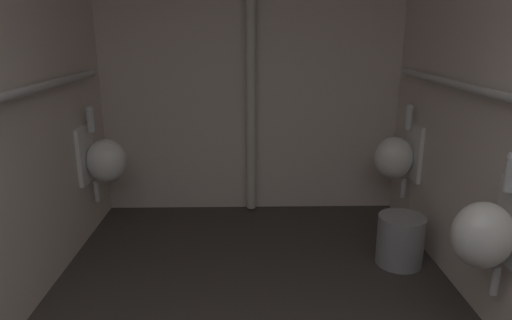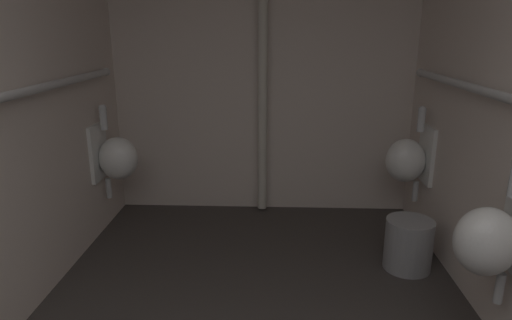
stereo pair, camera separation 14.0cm
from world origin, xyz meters
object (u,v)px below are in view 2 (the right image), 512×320
urinal_left_mid (115,157)px  urinal_right_far (409,159)px  urinal_right_mid (491,239)px  standpipe_back_wall (263,64)px  waste_bin (408,244)px

urinal_left_mid → urinal_right_far: same height
urinal_right_mid → urinal_right_far: (0.00, 1.38, 0.00)m
urinal_left_mid → standpipe_back_wall: size_ratio=0.30×
urinal_right_far → standpipe_back_wall: size_ratio=0.30×
urinal_left_mid → waste_bin: urinal_left_mid is taller
urinal_right_mid → urinal_right_far: size_ratio=1.00×
standpipe_back_wall → urinal_left_mid: bearing=-158.2°
urinal_left_mid → urinal_right_mid: 2.65m
urinal_right_far → urinal_right_mid: bearing=-90.0°
urinal_right_far → urinal_left_mid: bearing=-179.2°
standpipe_back_wall → urinal_right_far: bearing=-20.5°
urinal_left_mid → urinal_right_mid: same height
urinal_right_mid → waste_bin: bearing=98.2°
standpipe_back_wall → waste_bin: (1.02, -0.99, -1.13)m
urinal_right_mid → standpipe_back_wall: size_ratio=0.30×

